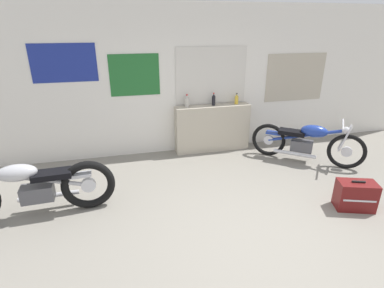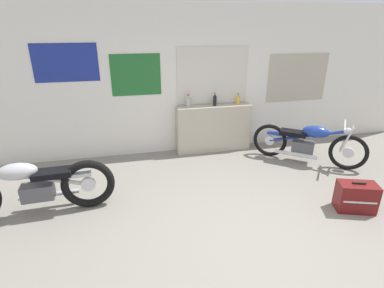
{
  "view_description": "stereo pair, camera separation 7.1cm",
  "coord_description": "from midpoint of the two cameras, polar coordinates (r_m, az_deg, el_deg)",
  "views": [
    {
      "loc": [
        -1.42,
        -2.57,
        2.42
      ],
      "look_at": [
        -0.38,
        1.58,
        0.7
      ],
      "focal_mm": 28.0,
      "sensor_mm": 36.0,
      "label": 1
    },
    {
      "loc": [
        -1.35,
        -2.59,
        2.42
      ],
      "look_at": [
        -0.38,
        1.58,
        0.7
      ],
      "focal_mm": 28.0,
      "sensor_mm": 36.0,
      "label": 2
    }
  ],
  "objects": [
    {
      "name": "motorcycle_blue",
      "position": [
        5.9,
        20.6,
        0.52
      ],
      "size": [
        1.61,
        1.33,
        0.82
      ],
      "color": "black",
      "rests_on": "ground_plane"
    },
    {
      "name": "ground_plane",
      "position": [
        3.8,
        11.51,
        -18.17
      ],
      "size": [
        24.0,
        24.0,
        0.0
      ],
      "primitive_type": "plane",
      "color": "gray"
    },
    {
      "name": "bottle_left_center",
      "position": [
        5.92,
        3.79,
        8.4
      ],
      "size": [
        0.07,
        0.07,
        0.25
      ],
      "color": "black",
      "rests_on": "sill_counter"
    },
    {
      "name": "bottle_leftmost",
      "position": [
        5.78,
        -1.33,
        8.1
      ],
      "size": [
        0.08,
        0.08,
        0.25
      ],
      "color": "#B7B2A8",
      "rests_on": "sill_counter"
    },
    {
      "name": "sill_counter",
      "position": [
        6.06,
        3.55,
        3.04
      ],
      "size": [
        1.5,
        0.28,
        0.93
      ],
      "color": "#B7AD99",
      "rests_on": "ground_plane"
    },
    {
      "name": "hard_case_darkred",
      "position": [
        4.78,
        28.31,
        -8.62
      ],
      "size": [
        0.57,
        0.43,
        0.43
      ],
      "color": "maroon",
      "rests_on": "ground_plane"
    },
    {
      "name": "motorcycle_silver",
      "position": [
        4.5,
        -28.79,
        -7.4
      ],
      "size": [
        2.15,
        0.64,
        0.89
      ],
      "color": "black",
      "rests_on": "ground_plane"
    },
    {
      "name": "bottle_center",
      "position": [
        6.07,
        8.14,
        8.45
      ],
      "size": [
        0.07,
        0.07,
        0.22
      ],
      "color": "gold",
      "rests_on": "sill_counter"
    },
    {
      "name": "wall_back",
      "position": [
        5.9,
        -0.07,
        11.97
      ],
      "size": [
        10.0,
        0.07,
        2.8
      ],
      "color": "silver",
      "rests_on": "ground_plane"
    }
  ]
}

